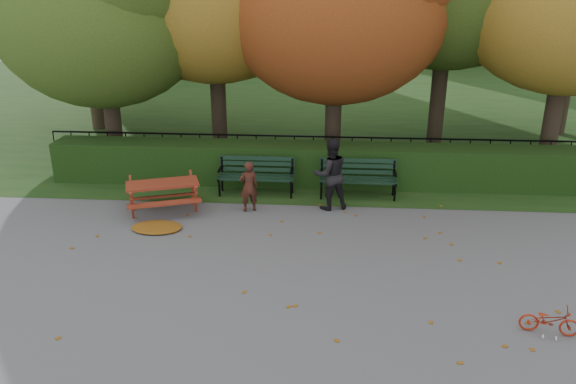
# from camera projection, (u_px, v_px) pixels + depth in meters

# --- Properties ---
(ground) EXTENTS (90.00, 90.00, 0.00)m
(ground) POSITION_uv_depth(u_px,v_px,m) (303.00, 270.00, 9.97)
(ground) COLOR slate
(ground) RESTS_ON ground
(grass_strip) EXTENTS (90.00, 90.00, 0.00)m
(grass_strip) POSITION_uv_depth(u_px,v_px,m) (320.00, 104.00, 23.00)
(grass_strip) COLOR #173811
(grass_strip) RESTS_ON ground
(hedge) EXTENTS (13.00, 0.90, 1.00)m
(hedge) POSITION_uv_depth(u_px,v_px,m) (312.00, 164.00, 13.98)
(hedge) COLOR black
(hedge) RESTS_ON ground
(iron_fence) EXTENTS (14.00, 0.04, 1.02)m
(iron_fence) POSITION_uv_depth(u_px,v_px,m) (313.00, 154.00, 14.71)
(iron_fence) COLOR black
(iron_fence) RESTS_ON ground
(bench_left) EXTENTS (1.80, 0.57, 0.88)m
(bench_left) POSITION_uv_depth(u_px,v_px,m) (256.00, 173.00, 13.32)
(bench_left) COLOR black
(bench_left) RESTS_ON ground
(bench_right) EXTENTS (1.80, 0.57, 0.88)m
(bench_right) POSITION_uv_depth(u_px,v_px,m) (358.00, 175.00, 13.15)
(bench_right) COLOR black
(bench_right) RESTS_ON ground
(picnic_table) EXTENTS (1.88, 1.70, 0.76)m
(picnic_table) POSITION_uv_depth(u_px,v_px,m) (163.00, 189.00, 12.30)
(picnic_table) COLOR maroon
(picnic_table) RESTS_ON ground
(leaf_pile) EXTENTS (1.11, 0.82, 0.07)m
(leaf_pile) POSITION_uv_depth(u_px,v_px,m) (157.00, 227.00, 11.58)
(leaf_pile) COLOR #65380D
(leaf_pile) RESTS_ON ground
(leaf_scatter) EXTENTS (9.00, 5.70, 0.01)m
(leaf_scatter) POSITION_uv_depth(u_px,v_px,m) (304.00, 261.00, 10.24)
(leaf_scatter) COLOR #65380D
(leaf_scatter) RESTS_ON ground
(child) EXTENTS (0.49, 0.41, 1.14)m
(child) POSITION_uv_depth(u_px,v_px,m) (249.00, 187.00, 12.29)
(child) COLOR #421D15
(child) RESTS_ON ground
(adult) EXTENTS (0.94, 0.83, 1.62)m
(adult) POSITION_uv_depth(u_px,v_px,m) (330.00, 174.00, 12.35)
(adult) COLOR black
(adult) RESTS_ON ground
(bicycle) EXTENTS (0.87, 0.44, 0.43)m
(bicycle) POSITION_uv_depth(u_px,v_px,m) (550.00, 320.00, 8.12)
(bicycle) COLOR #A7250F
(bicycle) RESTS_ON ground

